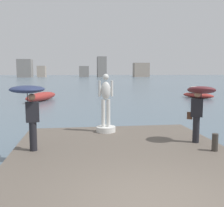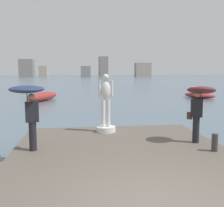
% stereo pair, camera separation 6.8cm
% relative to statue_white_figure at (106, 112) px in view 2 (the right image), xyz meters
% --- Properties ---
extents(ground_plane, '(400.00, 400.00, 0.00)m').
position_rel_statue_white_figure_xyz_m(ground_plane, '(0.22, 34.14, -1.20)').
color(ground_plane, slate).
extents(pier, '(6.61, 9.84, 0.40)m').
position_rel_statue_white_figure_xyz_m(pier, '(0.22, -3.94, -1.00)').
color(pier, '#60564C').
rests_on(pier, ground).
extents(statue_white_figure, '(0.77, 0.77, 2.29)m').
position_rel_statue_white_figure_xyz_m(statue_white_figure, '(0.00, 0.00, 0.00)').
color(statue_white_figure, silver).
rests_on(statue_white_figure, pier).
extents(onlooker_left, '(1.21, 1.21, 1.97)m').
position_rel_statue_white_figure_xyz_m(onlooker_left, '(-2.53, -2.20, 0.76)').
color(onlooker_left, black).
rests_on(onlooker_left, pier).
extents(onlooker_right, '(1.23, 1.24, 1.95)m').
position_rel_statue_white_figure_xyz_m(onlooker_right, '(2.90, -1.99, 0.66)').
color(onlooker_right, black).
rests_on(onlooker_right, pier).
extents(mooring_bollard, '(0.18, 0.18, 0.53)m').
position_rel_statue_white_figure_xyz_m(mooring_bollard, '(2.96, -2.97, -0.54)').
color(mooring_bollard, '#38332D').
rests_on(mooring_bollard, pier).
extents(boat_near, '(3.06, 3.93, 1.20)m').
position_rel_statue_white_figure_xyz_m(boat_near, '(11.68, 16.25, -0.81)').
color(boat_near, '#9E2D28').
rests_on(boat_near, ground).
extents(boat_far, '(2.97, 5.36, 0.83)m').
position_rel_statue_white_figure_xyz_m(boat_far, '(-4.48, 15.55, -0.79)').
color(boat_far, '#9E2D28').
rests_on(boat_far, ground).
extents(distant_skyline, '(70.59, 13.86, 11.13)m').
position_rel_statue_white_figure_xyz_m(distant_skyline, '(0.92, 134.11, 3.07)').
color(distant_skyline, gray).
rests_on(distant_skyline, ground).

